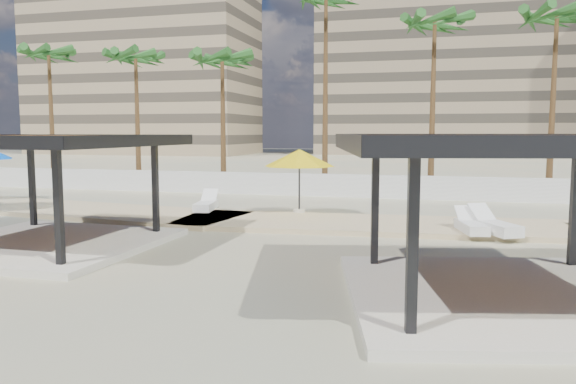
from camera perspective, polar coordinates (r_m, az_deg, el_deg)
name	(u,v)px	position (r m, az deg, el deg)	size (l,w,h in m)	color
ground	(293,270)	(14.01, 0.53, -7.97)	(200.00, 200.00, 0.00)	tan
promenade	(398,223)	(21.14, 11.07, -3.13)	(44.45, 7.97, 0.24)	#C6B284
boundary_wall	(370,186)	(29.49, 8.37, 0.57)	(56.00, 0.30, 1.20)	silver
building_west	(144,57)	(93.75, -14.42, 13.18)	(34.00, 16.00, 32.40)	#937F60
building_mid	(446,61)	(91.80, 15.73, 12.67)	(38.00, 16.00, 30.40)	#847259
pavilion_central	(511,203)	(12.03, 21.71, -1.01)	(7.99, 7.99, 3.37)	beige
pavilion_west	(42,181)	(17.97, -23.68, 1.06)	(6.62, 6.62, 3.33)	beige
umbrella_b	(299,158)	(22.56, 1.16, 3.46)	(3.11, 3.11, 2.55)	beige
lounger_a	(206,205)	(23.74, -8.31, -1.32)	(1.03, 2.15, 0.78)	white
lounger_b	(471,226)	(19.27, 18.09, -3.31)	(1.08, 2.05, 0.74)	white
lounger_c	(494,226)	(19.32, 20.20, -3.29)	(1.66, 2.27, 0.83)	white
palm_a	(49,59)	(40.10, -23.13, 12.35)	(3.00, 3.00, 9.27)	brown
palm_b	(136,62)	(37.05, -15.22, 12.63)	(3.00, 3.00, 8.89)	brown
palm_c	(222,65)	(33.86, -6.70, 12.74)	(3.00, 3.00, 8.46)	brown
palm_d	(326,6)	(33.45, 3.88, 18.31)	(3.00, 3.00, 11.83)	brown
palm_e	(435,30)	(32.02, 14.68, 15.64)	(3.00, 3.00, 10.03)	brown
palm_f	(557,24)	(32.71, 25.63, 15.13)	(3.00, 3.00, 10.08)	brown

